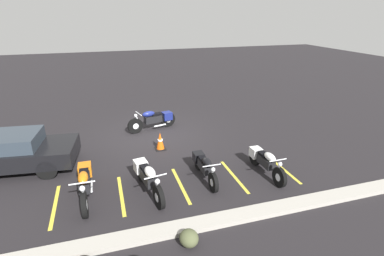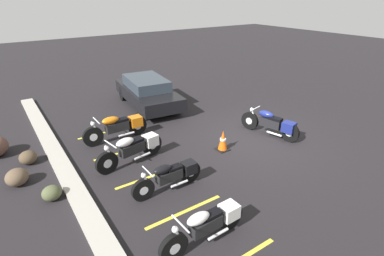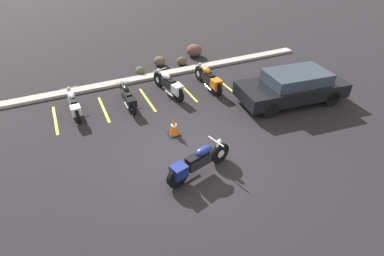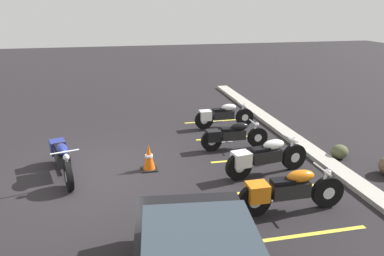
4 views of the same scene
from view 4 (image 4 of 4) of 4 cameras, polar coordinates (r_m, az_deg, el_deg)
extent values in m
plane|color=black|center=(9.84, -15.32, -6.86)|extent=(60.00, 60.00, 0.00)
cylinder|color=black|center=(9.07, -18.28, -7.02)|extent=(0.69, 0.29, 0.68)
cylinder|color=silver|center=(9.07, -18.28, -7.02)|extent=(0.28, 0.19, 0.26)
cylinder|color=black|center=(10.53, -19.71, -3.57)|extent=(0.69, 0.29, 0.68)
cylinder|color=silver|center=(10.53, -19.71, -3.57)|extent=(0.28, 0.19, 0.26)
cube|color=black|center=(9.79, -19.19, -4.23)|extent=(0.83, 0.47, 0.31)
ellipsoid|color=navy|center=(9.49, -19.18, -3.11)|extent=(0.63, 0.40, 0.25)
cube|color=black|center=(9.87, -19.46, -2.76)|extent=(0.50, 0.35, 0.08)
cube|color=navy|center=(10.42, -19.77, -2.72)|extent=(0.49, 0.46, 0.35)
cylinder|color=silver|center=(9.07, -18.58, -5.18)|extent=(0.28, 0.13, 0.55)
cylinder|color=silver|center=(9.03, -18.82, -3.48)|extent=(0.19, 0.63, 0.04)
sphere|color=silver|center=(8.94, -18.63, -4.26)|extent=(0.14, 0.14, 0.14)
cylinder|color=silver|center=(10.15, -18.42, -5.19)|extent=(0.57, 0.21, 0.07)
cylinder|color=black|center=(13.21, 8.01, 1.65)|extent=(0.13, 0.63, 0.63)
cylinder|color=silver|center=(13.21, 8.01, 1.65)|extent=(0.13, 0.24, 0.24)
cylinder|color=black|center=(12.74, 1.83, 1.19)|extent=(0.13, 0.63, 0.63)
cylinder|color=silver|center=(12.74, 1.83, 1.19)|extent=(0.13, 0.24, 0.24)
cube|color=black|center=(12.90, 4.79, 2.02)|extent=(0.29, 0.73, 0.29)
ellipsoid|color=white|center=(12.89, 5.62, 3.17)|extent=(0.26, 0.54, 0.23)
cube|color=black|center=(12.80, 4.12, 2.79)|extent=(0.24, 0.43, 0.08)
cube|color=white|center=(12.71, 2.04, 1.95)|extent=(0.35, 0.39, 0.32)
cylinder|color=silver|center=(13.10, 7.59, 2.65)|extent=(0.06, 0.25, 0.51)
cylinder|color=silver|center=(13.01, 7.40, 3.68)|extent=(0.59, 0.05, 0.03)
sphere|color=silver|center=(13.08, 7.89, 3.39)|extent=(0.13, 0.13, 0.13)
cylinder|color=silver|center=(13.03, 3.58, 0.91)|extent=(0.08, 0.53, 0.07)
cylinder|color=black|center=(11.32, 9.95, -1.41)|extent=(0.11, 0.61, 0.61)
cylinder|color=silver|center=(11.32, 9.95, -1.41)|extent=(0.12, 0.23, 0.23)
cylinder|color=black|center=(10.87, 2.97, -1.99)|extent=(0.11, 0.61, 0.61)
cylinder|color=silver|center=(10.87, 2.97, -1.99)|extent=(0.12, 0.23, 0.23)
cube|color=black|center=(11.01, 6.33, -1.04)|extent=(0.26, 0.70, 0.28)
ellipsoid|color=black|center=(10.99, 7.28, 0.26)|extent=(0.24, 0.52, 0.22)
cube|color=black|center=(10.90, 5.58, -0.19)|extent=(0.22, 0.41, 0.07)
cube|color=black|center=(10.82, 3.22, -1.15)|extent=(0.33, 0.37, 0.31)
cylinder|color=silver|center=(11.20, 9.49, -0.30)|extent=(0.06, 0.24, 0.49)
cylinder|color=silver|center=(11.10, 9.29, 0.85)|extent=(0.57, 0.04, 0.03)
sphere|color=silver|center=(11.17, 9.84, 0.53)|extent=(0.13, 0.13, 0.13)
cylinder|color=silver|center=(11.15, 4.94, -2.24)|extent=(0.07, 0.51, 0.06)
cylinder|color=black|center=(10.01, 15.26, -4.26)|extent=(0.24, 0.70, 0.68)
cylinder|color=silver|center=(10.01, 15.26, -4.26)|extent=(0.17, 0.28, 0.26)
cylinder|color=black|center=(9.18, 7.16, -5.85)|extent=(0.24, 0.70, 0.68)
cylinder|color=silver|center=(9.18, 7.16, -5.85)|extent=(0.17, 0.28, 0.26)
cube|color=black|center=(9.48, 11.19, -4.22)|extent=(0.42, 0.83, 0.31)
ellipsoid|color=white|center=(9.49, 12.35, -2.46)|extent=(0.36, 0.62, 0.25)
cube|color=black|center=(9.31, 10.36, -3.21)|extent=(0.32, 0.49, 0.08)
cube|color=white|center=(9.13, 7.50, -4.72)|extent=(0.44, 0.47, 0.35)
cylinder|color=silver|center=(9.84, 14.82, -2.93)|extent=(0.11, 0.28, 0.55)
cylinder|color=silver|center=(9.71, 14.65, -1.50)|extent=(0.64, 0.14, 0.04)
sphere|color=silver|center=(9.82, 15.25, -1.85)|extent=(0.15, 0.15, 0.15)
cylinder|color=silver|center=(9.59, 9.30, -5.87)|extent=(0.17, 0.57, 0.07)
cylinder|color=black|center=(8.43, 19.93, -9.17)|extent=(0.13, 0.69, 0.69)
cylinder|color=silver|center=(8.43, 19.93, -9.17)|extent=(0.13, 0.26, 0.26)
cylinder|color=black|center=(7.73, 9.48, -10.86)|extent=(0.13, 0.69, 0.69)
cylinder|color=silver|center=(7.73, 9.48, -10.86)|extent=(0.13, 0.26, 0.26)
cube|color=black|center=(7.95, 14.70, -9.07)|extent=(0.30, 0.80, 0.31)
ellipsoid|color=orange|center=(7.92, 16.23, -7.04)|extent=(0.27, 0.59, 0.25)
cube|color=black|center=(7.78, 13.64, -7.88)|extent=(0.25, 0.46, 0.08)
cube|color=orange|center=(7.66, 9.92, -9.57)|extent=(0.38, 0.42, 0.36)
cylinder|color=silver|center=(8.25, 19.39, -7.61)|extent=(0.06, 0.27, 0.56)
cylinder|color=silver|center=(8.10, 19.21, -5.94)|extent=(0.65, 0.04, 0.04)
sphere|color=silver|center=(8.21, 19.97, -6.35)|extent=(0.15, 0.15, 0.15)
cylinder|color=silver|center=(8.10, 12.36, -10.84)|extent=(0.08, 0.58, 0.07)
cylinder|color=black|center=(6.44, -7.38, -17.62)|extent=(0.66, 0.29, 0.64)
cylinder|color=black|center=(6.57, 7.15, -16.80)|extent=(0.66, 0.29, 0.64)
cube|color=#A8A399|center=(11.24, 17.99, -3.54)|extent=(18.00, 0.50, 0.12)
ellipsoid|color=#4E5335|center=(11.15, 21.56, -3.37)|extent=(0.48, 0.52, 0.39)
cube|color=black|center=(9.82, -6.51, -6.22)|extent=(0.40, 0.40, 0.03)
cone|color=#EA590F|center=(9.69, -6.58, -4.43)|extent=(0.32, 0.32, 0.70)
cylinder|color=white|center=(9.68, -6.59, -4.24)|extent=(0.20, 0.20, 0.06)
cube|color=gold|center=(13.70, 3.20, 1.04)|extent=(0.10, 2.10, 0.00)
cube|color=gold|center=(12.07, 5.48, -1.46)|extent=(0.10, 2.10, 0.00)
cube|color=gold|center=(10.49, 8.47, -4.73)|extent=(0.10, 2.10, 0.00)
cube|color=gold|center=(9.00, 12.53, -9.09)|extent=(0.10, 2.10, 0.00)
cube|color=gold|center=(7.64, 18.29, -15.01)|extent=(0.10, 2.10, 0.00)
camera|label=1|loc=(13.28, 48.22, 16.65)|focal=28.00mm
camera|label=2|loc=(16.93, 11.29, 20.56)|focal=28.00mm
camera|label=3|loc=(13.99, -46.64, 21.56)|focal=28.00mm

